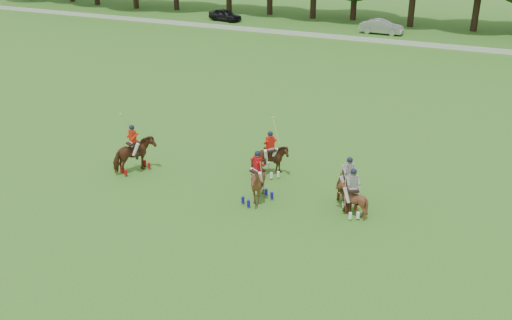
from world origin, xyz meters
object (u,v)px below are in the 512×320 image
at_px(polo_red_c, 258,184).
at_px(car_mid, 382,27).
at_px(car_left, 225,15).
at_px(polo_red_b, 270,160).
at_px(polo_ball, 259,206).
at_px(polo_stripe_a, 348,189).
at_px(polo_red_a, 134,155).
at_px(polo_stripe_b, 352,199).

bearing_deg(polo_red_c, car_mid, 95.60).
distance_m(car_left, car_mid, 18.36).
bearing_deg(car_mid, polo_red_b, -175.31).
bearing_deg(polo_red_b, car_mid, 95.04).
relative_size(car_mid, polo_red_b, 1.60).
xyz_separation_m(car_left, polo_ball, (22.48, -39.93, -0.65)).
distance_m(polo_stripe_a, polo_ball, 3.90).
distance_m(car_mid, polo_red_c, 39.76).
relative_size(car_left, polo_red_b, 1.46).
bearing_deg(polo_stripe_a, car_mid, 101.16).
xyz_separation_m(polo_red_a, polo_red_b, (6.13, 2.45, -0.10)).
xyz_separation_m(polo_stripe_a, polo_stripe_b, (0.38, -0.70, -0.08)).
bearing_deg(polo_red_b, polo_ball, -74.78).
distance_m(polo_red_a, polo_red_b, 6.61).
xyz_separation_m(polo_red_b, polo_red_c, (0.64, -2.85, 0.10)).
xyz_separation_m(car_mid, polo_red_c, (3.88, -39.57, 0.16)).
relative_size(polo_red_c, polo_stripe_b, 1.16).
relative_size(polo_red_c, polo_ball, 27.06).
bearing_deg(car_left, polo_red_c, -139.22).
height_order(car_left, polo_stripe_b, polo_stripe_b).
bearing_deg(polo_stripe_a, polo_ball, -153.60).
height_order(polo_stripe_a, polo_stripe_b, polo_stripe_a).
height_order(car_left, polo_red_a, polo_red_a).
height_order(polo_red_a, polo_red_b, polo_red_a).
height_order(car_mid, polo_red_a, polo_red_a).
xyz_separation_m(polo_red_a, polo_stripe_b, (10.81, 0.24, -0.16)).
bearing_deg(car_mid, polo_stripe_a, -169.20).
bearing_deg(car_left, polo_ball, -139.19).
bearing_deg(polo_stripe_a, polo_red_a, -174.85).
bearing_deg(car_left, polo_red_b, -138.09).
height_order(polo_red_a, polo_red_c, polo_red_a).
relative_size(car_mid, polo_red_c, 1.83).
distance_m(polo_red_a, polo_red_c, 6.79).
xyz_separation_m(polo_red_a, polo_ball, (7.01, -0.76, -0.85)).
bearing_deg(polo_stripe_b, car_left, 124.03).
bearing_deg(car_left, polo_stripe_a, -134.45).
bearing_deg(polo_red_a, polo_red_b, 21.81).
relative_size(polo_red_a, polo_red_c, 1.22).
bearing_deg(polo_ball, polo_red_c, 122.85).
bearing_deg(polo_red_b, polo_stripe_a, -19.39).
bearing_deg(polo_red_c, polo_red_a, 176.62).
xyz_separation_m(polo_stripe_b, polo_ball, (-3.80, -1.00, -0.69)).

